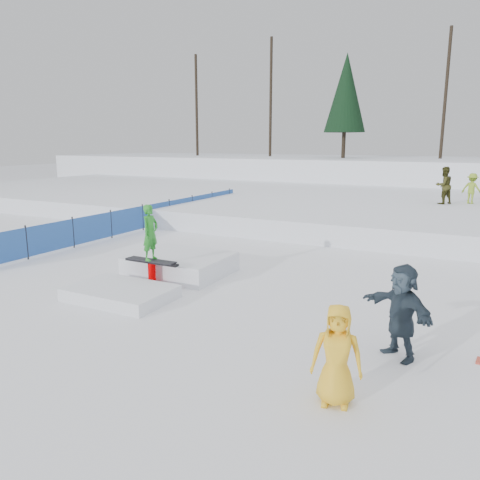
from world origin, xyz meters
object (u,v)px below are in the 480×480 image
at_px(walker_ygreen, 472,189).
at_px(jib_rail_feature, 165,269).
at_px(walker_olive, 444,185).
at_px(safety_fence, 143,217).
at_px(spectator_dark, 401,311).
at_px(spectator_yellow, 337,355).

relative_size(walker_ygreen, jib_rail_feature, 0.32).
xyz_separation_m(walker_olive, jib_rail_feature, (-5.76, -13.86, -1.36)).
xyz_separation_m(safety_fence, spectator_dark, (11.56, -7.44, 0.28)).
bearing_deg(spectator_dark, walker_ygreen, 125.21).
xyz_separation_m(walker_ygreen, jib_rail_feature, (-6.93, -14.63, -1.21)).
bearing_deg(walker_olive, jib_rail_feature, 23.22).
bearing_deg(spectator_dark, walker_olive, 129.37).
bearing_deg(spectator_dark, safety_fence, -175.50).
height_order(safety_fence, jib_rail_feature, jib_rail_feature).
bearing_deg(spectator_dark, jib_rail_feature, -159.54).
bearing_deg(spectator_dark, spectator_yellow, -68.86).
bearing_deg(walker_ygreen, safety_fence, 55.89).
height_order(spectator_dark, jib_rail_feature, jib_rail_feature).
relative_size(walker_olive, jib_rail_feature, 0.39).
bearing_deg(walker_ygreen, spectator_dark, 107.01).
distance_m(safety_fence, walker_olive, 13.83).
bearing_deg(walker_olive, spectator_dark, 47.89).
bearing_deg(jib_rail_feature, spectator_yellow, -33.67).
relative_size(safety_fence, walker_olive, 9.22).
height_order(walker_olive, jib_rail_feature, walker_olive).
bearing_deg(spectator_yellow, walker_olive, 77.08).
distance_m(walker_ygreen, spectator_dark, 16.56).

